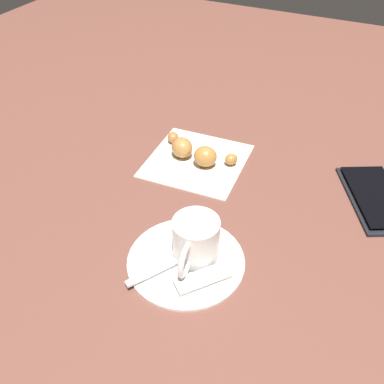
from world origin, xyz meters
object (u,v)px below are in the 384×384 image
saucer (186,260)px  croissant (195,151)px  napkin (197,160)px  cell_phone (376,198)px  sugar_packet (203,278)px  espresso_cup (195,239)px  teaspoon (186,256)px

saucer → croissant: bearing=-157.5°
napkin → cell_phone: size_ratio=0.93×
cell_phone → saucer: bearing=-41.4°
sugar_packet → napkin: size_ratio=0.45×
croissant → cell_phone: size_ratio=0.87×
saucer → napkin: 0.22m
saucer → espresso_cup: size_ratio=1.68×
saucer → espresso_cup: (-0.01, 0.01, 0.03)m
espresso_cup → teaspoon: espresso_cup is taller
sugar_packet → cell_phone: size_ratio=0.42×
teaspoon → cell_phone: bearing=138.5°
sugar_packet → croissant: bearing=67.8°
teaspoon → sugar_packet: (0.02, 0.03, 0.00)m
teaspoon → cell_phone: (-0.23, 0.20, -0.01)m
sugar_packet → cell_phone: sugar_packet is taller
espresso_cup → cell_phone: bearing=138.5°
cell_phone → croissant: bearing=-84.4°
saucer → croissant: 0.22m
napkin → cell_phone: cell_phone is taller
teaspoon → sugar_packet: 0.04m
napkin → croissant: 0.02m
teaspoon → napkin: (-0.20, -0.08, -0.01)m
saucer → napkin: size_ratio=0.96×
espresso_cup → cell_phone: espresso_cup is taller
saucer → teaspoon: bearing=-136.7°
espresso_cup → sugar_packet: 0.05m
teaspoon → napkin: size_ratio=0.72×
espresso_cup → cell_phone: 0.29m
sugar_packet → croissant: size_ratio=0.48×
espresso_cup → napkin: espresso_cup is taller
espresso_cup → teaspoon: bearing=-41.0°
saucer → cell_phone: cell_phone is taller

